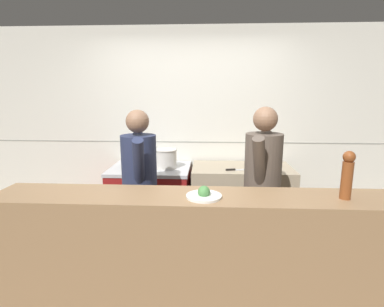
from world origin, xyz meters
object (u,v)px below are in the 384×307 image
plated_dish_main (204,195)px  pepper_mill (347,174)px  oven_range (151,202)px  stock_pot (131,161)px  sauce_pot (166,158)px  chef_sous (262,186)px  chefs_knife (238,170)px  chef_head_cook (140,185)px

plated_dish_main → pepper_mill: pepper_mill is taller
plated_dish_main → oven_range: bearing=115.2°
stock_pot → pepper_mill: bearing=-36.6°
sauce_pot → pepper_mill: 2.02m
sauce_pot → plated_dish_main: bearing=-71.4°
oven_range → chef_sous: size_ratio=0.57×
oven_range → pepper_mill: (1.68, -1.41, 0.78)m
chefs_knife → chef_sous: bearing=-76.0°
stock_pot → sauce_pot: 0.45m
sauce_pot → chef_sous: chef_sous is taller
chefs_knife → stock_pot: bearing=172.6°
stock_pot → chef_sous: size_ratio=0.14×
sauce_pot → chefs_knife: (0.85, -0.11, -0.10)m
stock_pot → chef_head_cook: size_ratio=0.15×
chefs_knife → chef_head_cook: bearing=-148.8°
chefs_knife → chef_sous: chef_sous is taller
sauce_pot → plated_dish_main: 1.47m
sauce_pot → chef_head_cook: 0.74m
sauce_pot → pepper_mill: (1.48, -1.37, 0.21)m
sauce_pot → chefs_knife: 0.86m
oven_range → plated_dish_main: plated_dish_main is taller
chefs_knife → pepper_mill: pepper_mill is taller
oven_range → plated_dish_main: size_ratio=3.70×
chefs_knife → chef_head_cook: (-1.01, -0.61, -0.01)m
stock_pot → chef_sous: 1.65m
plated_dish_main → pepper_mill: bearing=1.6°
chef_head_cook → chef_sous: (1.16, -0.03, 0.02)m
stock_pot → plated_dish_main: (0.91, -1.45, 0.09)m
sauce_pot → pepper_mill: bearing=-42.8°
chefs_knife → sauce_pot: bearing=172.6°
chef_head_cook → chef_sous: bearing=-14.0°
stock_pot → sauce_pot: sauce_pot is taller
stock_pot → pepper_mill: pepper_mill is taller
oven_range → stock_pot: (-0.24, 0.02, 0.52)m
plated_dish_main → chef_sous: (0.53, 0.65, -0.14)m
plated_dish_main → sauce_pot: bearing=108.6°
sauce_pot → oven_range: bearing=169.3°
pepper_mill → chef_head_cook: chef_head_cook is taller
chef_sous → plated_dish_main: bearing=-110.1°
oven_range → pepper_mill: size_ratio=2.75×
stock_pot → pepper_mill: (1.92, -1.42, 0.26)m
sauce_pot → chefs_knife: size_ratio=0.72×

